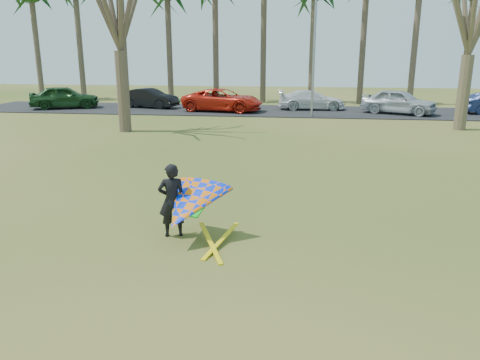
# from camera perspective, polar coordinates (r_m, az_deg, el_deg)

# --- Properties ---
(ground) EXTENTS (100.00, 100.00, 0.00)m
(ground) POSITION_cam_1_polar(r_m,az_deg,el_deg) (9.96, -1.57, -9.16)
(ground) COLOR #264C10
(ground) RESTS_ON ground
(parking_strip) EXTENTS (46.00, 7.00, 0.06)m
(parking_strip) POSITION_cam_1_polar(r_m,az_deg,el_deg) (34.22, 5.26, 8.39)
(parking_strip) COLOR black
(parking_strip) RESTS_ON ground
(bare_tree_right) EXTENTS (6.27, 6.27, 9.21)m
(bare_tree_right) POSITION_cam_1_polar(r_m,az_deg,el_deg) (28.36, 26.70, 18.73)
(bare_tree_right) COLOR brown
(bare_tree_right) RESTS_ON ground
(streetlight) EXTENTS (2.28, 0.18, 8.00)m
(streetlight) POSITION_cam_1_polar(r_m,az_deg,el_deg) (30.95, 9.35, 15.76)
(streetlight) COLOR gray
(streetlight) RESTS_ON ground
(car_0) EXTENTS (5.27, 3.80, 1.67)m
(car_0) POSITION_cam_1_polar(r_m,az_deg,el_deg) (37.69, -20.61, 9.45)
(car_0) COLOR #173B19
(car_0) RESTS_ON parking_strip
(car_1) EXTENTS (4.58, 2.45, 1.43)m
(car_1) POSITION_cam_1_polar(r_m,az_deg,el_deg) (36.40, -10.95, 9.78)
(car_1) COLOR black
(car_1) RESTS_ON parking_strip
(car_2) EXTENTS (5.99, 3.45, 1.57)m
(car_2) POSITION_cam_1_polar(r_m,az_deg,el_deg) (33.63, -2.11, 9.72)
(car_2) COLOR red
(car_2) RESTS_ON parking_strip
(car_3) EXTENTS (4.96, 2.38, 1.39)m
(car_3) POSITION_cam_1_polar(r_m,az_deg,el_deg) (35.02, 8.69, 9.64)
(car_3) COLOR silver
(car_3) RESTS_ON parking_strip
(car_4) EXTENTS (5.27, 3.85, 1.67)m
(car_4) POSITION_cam_1_polar(r_m,az_deg,el_deg) (33.87, 18.79, 9.05)
(car_4) COLOR #A7ADB5
(car_4) RESTS_ON parking_strip
(kite_flyer) EXTENTS (2.13, 2.39, 2.02)m
(kite_flyer) POSITION_cam_1_polar(r_m,az_deg,el_deg) (10.48, -6.51, -2.99)
(kite_flyer) COLOR black
(kite_flyer) RESTS_ON ground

